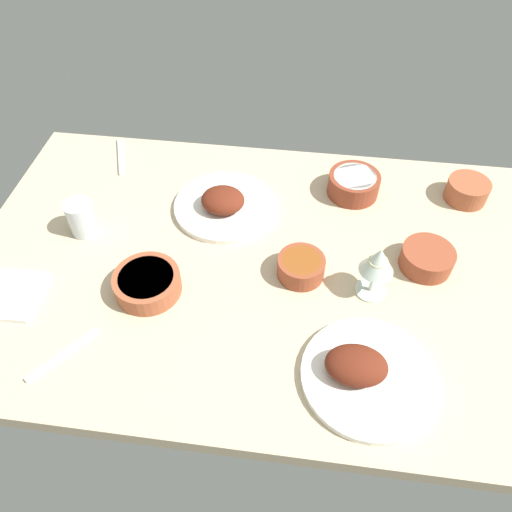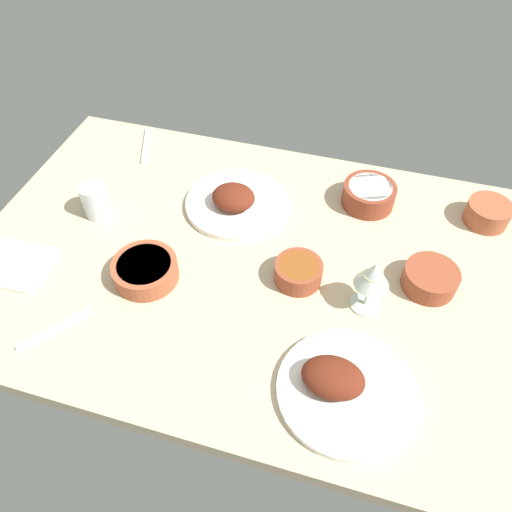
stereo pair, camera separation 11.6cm
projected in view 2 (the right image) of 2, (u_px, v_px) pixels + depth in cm
name	position (u px, v px, depth cm)	size (l,w,h in cm)	color
dining_table	(256.00, 267.00, 119.13)	(140.00, 90.00, 4.00)	#C6B28E
plate_near_viewer	(341.00, 386.00, 94.00)	(27.01, 27.01, 7.04)	white
plate_center_main	(235.00, 201.00, 128.86)	(26.82, 26.82, 7.02)	white
bowl_pasta	(430.00, 278.00, 110.65)	(12.38, 12.38, 5.14)	brown
bowl_cream	(369.00, 194.00, 128.84)	(13.84, 13.84, 5.98)	brown
bowl_sauce	(145.00, 270.00, 112.45)	(15.17, 15.17, 4.86)	#A35133
bowl_soup	(298.00, 271.00, 112.00)	(11.12, 11.12, 5.03)	brown
bowl_potatoes	(488.00, 212.00, 124.48)	(11.09, 11.09, 5.68)	#A35133
wine_glass	(373.00, 277.00, 101.77)	(7.60, 7.60, 14.00)	silver
water_tumbler	(95.00, 200.00, 125.26)	(6.80, 6.80, 9.24)	silver
folded_napkin	(14.00, 265.00, 116.09)	(15.41, 13.90, 1.20)	white
fork_loose	(145.00, 145.00, 147.91)	(17.20, 0.90, 0.80)	silver
spoon_loose	(55.00, 328.00, 104.62)	(16.84, 0.90, 0.80)	silver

